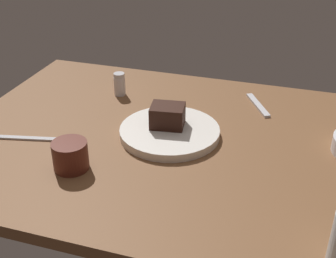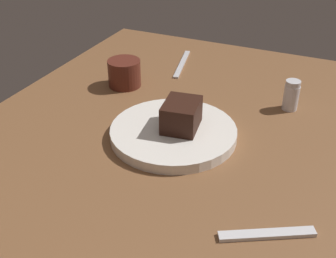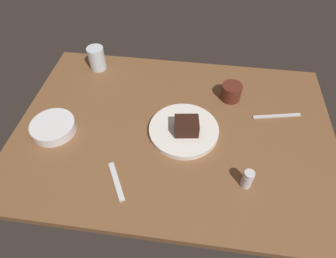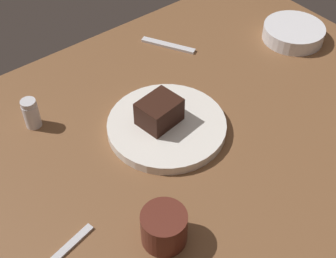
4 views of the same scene
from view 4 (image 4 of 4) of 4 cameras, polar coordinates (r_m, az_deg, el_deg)
dining_table at (r=104.95cm, az=1.94°, el=-0.16°), size 120.00×84.00×3.00cm
dessert_plate at (r=102.18cm, az=-0.16°, el=0.36°), size 26.09×26.09×2.16cm
chocolate_cake_slice at (r=99.73cm, az=-1.08°, el=2.13°), size 9.51×8.08×5.74cm
salt_shaker at (r=105.86cm, az=-16.37°, el=1.84°), size 3.53×3.53×7.07cm
side_bowl at (r=133.04cm, az=15.06°, el=11.29°), size 16.37×16.37×3.91cm
coffee_cup at (r=83.14cm, az=-0.49°, el=-11.93°), size 8.25×8.25×6.82cm
dessert_spoon at (r=126.63cm, az=0.02°, el=10.18°), size 8.79×14.02×0.70cm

